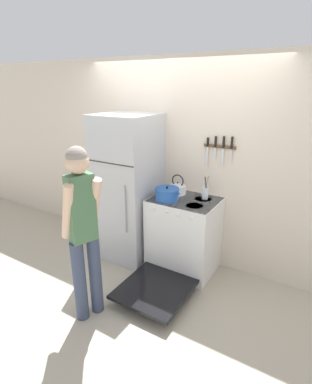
# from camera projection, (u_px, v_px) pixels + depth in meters

# --- Properties ---
(ground_plane) EXTENTS (14.00, 14.00, 0.00)m
(ground_plane) POSITION_uv_depth(u_px,v_px,m) (173.00, 250.00, 4.24)
(ground_plane) COLOR #B2A893
(wall_back) EXTENTS (10.00, 0.06, 2.55)m
(wall_back) POSITION_uv_depth(u_px,v_px,m) (176.00, 162.00, 3.83)
(wall_back) COLOR beige
(wall_back) RESTS_ON ground_plane
(refrigerator) EXTENTS (0.72, 0.73, 1.89)m
(refrigerator) POSITION_uv_depth(u_px,v_px,m) (128.00, 189.00, 3.88)
(refrigerator) COLOR #B7BABF
(refrigerator) RESTS_ON ground_plane
(stove_range) EXTENTS (0.78, 1.37, 0.94)m
(stove_range) POSITION_uv_depth(u_px,v_px,m) (182.00, 236.00, 3.66)
(stove_range) COLOR white
(stove_range) RESTS_ON ground_plane
(dutch_oven_pot) EXTENTS (0.32, 0.28, 0.17)m
(dutch_oven_pot) POSITION_uv_depth(u_px,v_px,m) (167.00, 194.00, 3.49)
(dutch_oven_pot) COLOR #1E4C9E
(dutch_oven_pot) RESTS_ON stove_range
(tea_kettle) EXTENTS (0.26, 0.21, 0.25)m
(tea_kettle) POSITION_uv_depth(u_px,v_px,m) (178.00, 188.00, 3.68)
(tea_kettle) COLOR silver
(tea_kettle) RESTS_ON stove_range
(utensil_jar) EXTENTS (0.07, 0.07, 0.28)m
(utensil_jar) POSITION_uv_depth(u_px,v_px,m) (205.00, 193.00, 3.51)
(utensil_jar) COLOR silver
(utensil_jar) RESTS_ON stove_range
(person) EXTENTS (0.36, 0.41, 1.73)m
(person) POSITION_uv_depth(u_px,v_px,m) (83.00, 226.00, 2.74)
(person) COLOR #38425B
(person) RESTS_ON ground_plane
(wall_knife_strip) EXTENTS (0.38, 0.03, 0.37)m
(wall_knife_strip) POSITION_uv_depth(u_px,v_px,m) (220.00, 146.00, 3.42)
(wall_knife_strip) COLOR brown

